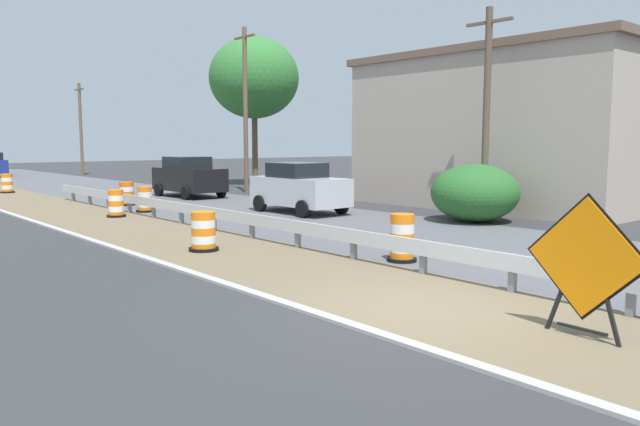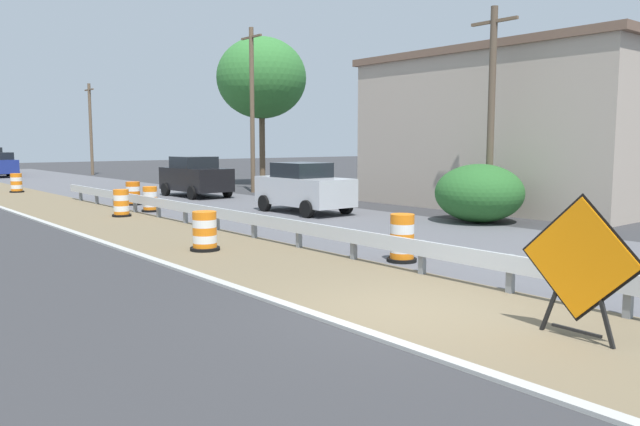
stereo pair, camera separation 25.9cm
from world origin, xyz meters
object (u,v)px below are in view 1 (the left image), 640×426
at_px(utility_pole_near, 486,111).
at_px(traffic_barrel_farther, 127,195).
at_px(warning_sign_diamond, 585,262).
at_px(traffic_barrel_close, 203,233).
at_px(traffic_barrel_far, 145,201).
at_px(car_trailing_near_lane, 299,188).
at_px(traffic_barrel_nearest, 402,240).
at_px(car_mid_far_lane, 189,177).
at_px(utility_pole_far, 81,128).
at_px(traffic_barrel_farthest, 7,184).
at_px(utility_pole_mid, 245,108).
at_px(traffic_barrel_mid, 116,205).

bearing_deg(utility_pole_near, traffic_barrel_farther, 120.23).
distance_m(warning_sign_diamond, utility_pole_near, 13.51).
bearing_deg(traffic_barrel_close, traffic_barrel_far, 73.77).
xyz_separation_m(car_trailing_near_lane, utility_pole_near, (3.59, -5.84, 2.82)).
xyz_separation_m(traffic_barrel_nearest, traffic_barrel_far, (-0.10, 13.15, -0.05)).
relative_size(car_mid_far_lane, utility_pole_far, 0.56).
height_order(traffic_barrel_nearest, car_trailing_near_lane, car_trailing_near_lane).
height_order(traffic_barrel_nearest, car_mid_far_lane, car_mid_far_lane).
bearing_deg(traffic_barrel_nearest, traffic_barrel_farthest, 93.76).
distance_m(warning_sign_diamond, traffic_barrel_close, 9.48).
xyz_separation_m(warning_sign_diamond, utility_pole_far, (9.89, 46.75, 2.81)).
bearing_deg(warning_sign_diamond, utility_pole_near, -138.63).
bearing_deg(traffic_barrel_nearest, warning_sign_diamond, -112.98).
bearing_deg(traffic_barrel_nearest, traffic_barrel_farther, 88.50).
xyz_separation_m(traffic_barrel_far, traffic_barrel_farther, (0.52, 2.89, 0.01)).
bearing_deg(traffic_barrel_far, utility_pole_mid, 32.05).
distance_m(traffic_barrel_mid, car_mid_far_lane, 8.30).
bearing_deg(warning_sign_diamond, traffic_barrel_close, -85.72).
relative_size(traffic_barrel_far, car_mid_far_lane, 0.24).
height_order(traffic_barrel_close, utility_pole_mid, utility_pole_mid).
relative_size(traffic_barrel_nearest, utility_pole_near, 0.15).
bearing_deg(car_trailing_near_lane, utility_pole_near, 32.14).
relative_size(traffic_barrel_close, utility_pole_mid, 0.11).
height_order(traffic_barrel_farthest, car_trailing_near_lane, car_trailing_near_lane).
bearing_deg(traffic_barrel_mid, traffic_barrel_farther, 61.57).
bearing_deg(traffic_barrel_close, utility_pole_far, 74.47).
xyz_separation_m(traffic_barrel_nearest, utility_pole_near, (7.90, 3.21, 3.29)).
bearing_deg(traffic_barrel_farthest, traffic_barrel_nearest, -86.24).
bearing_deg(traffic_barrel_farthest, utility_pole_mid, -39.64).
relative_size(traffic_barrel_mid, traffic_barrel_farthest, 0.96).
xyz_separation_m(warning_sign_diamond, car_mid_far_lane, (6.73, 23.27, -0.07)).
distance_m(traffic_barrel_mid, traffic_barrel_far, 1.68).
relative_size(traffic_barrel_far, car_trailing_near_lane, 0.24).
bearing_deg(utility_pole_near, traffic_barrel_far, 128.82).
xyz_separation_m(traffic_barrel_farther, utility_pole_mid, (7.68, 2.25, 4.05)).
bearing_deg(utility_pole_near, car_trailing_near_lane, 121.62).
bearing_deg(traffic_barrel_farther, utility_pole_far, 74.13).
relative_size(car_mid_far_lane, utility_pole_near, 0.58).
relative_size(warning_sign_diamond, traffic_barrel_farther, 2.02).
bearing_deg(utility_pole_near, traffic_barrel_farthest, 112.53).
relative_size(utility_pole_near, utility_pole_mid, 0.83).
xyz_separation_m(traffic_barrel_close, utility_pole_mid, (10.82, 14.13, 4.06)).
distance_m(traffic_barrel_mid, utility_pole_mid, 12.06).
bearing_deg(utility_pole_mid, car_mid_far_lane, -175.23).
bearing_deg(traffic_barrel_close, utility_pole_near, -5.12).
bearing_deg(traffic_barrel_far, car_trailing_near_lane, -42.96).
bearing_deg(traffic_barrel_farther, traffic_barrel_close, -104.81).
distance_m(car_trailing_near_lane, utility_pole_far, 32.72).
distance_m(traffic_barrel_mid, utility_pole_near, 13.58).
relative_size(warning_sign_diamond, utility_pole_mid, 0.23).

